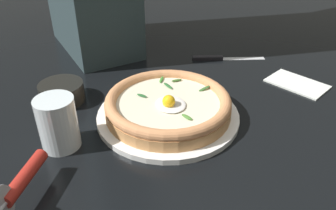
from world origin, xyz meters
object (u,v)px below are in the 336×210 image
pizza (168,104)px  pizza_cutter (18,186)px  drinking_glass (59,126)px  folded_napkin (297,83)px  side_bowl (62,92)px  table_knife (218,58)px

pizza → pizza_cutter: pizza_cutter is taller
pizza_cutter → drinking_glass: drinking_glass is taller
drinking_glass → folded_napkin: 0.58m
side_bowl → pizza_cutter: 0.31m
table_knife → drinking_glass: bearing=-60.3°
folded_napkin → side_bowl: bearing=-101.0°
side_bowl → drinking_glass: size_ratio=0.99×
pizza_cutter → side_bowl: bearing=164.9°
pizza_cutter → folded_napkin: 0.67m
folded_napkin → table_knife: bearing=-149.0°
drinking_glass → pizza_cutter: bearing=-27.1°
side_bowl → folded_napkin: side_bowl is taller
pizza → table_knife: size_ratio=1.28×
pizza_cutter → table_knife: (-0.39, 0.52, -0.04)m
pizza → side_bowl: 0.25m
pizza → folded_napkin: size_ratio=1.89×
table_knife → folded_napkin: size_ratio=1.48×
drinking_glass → folded_napkin: size_ratio=0.73×
pizza_cutter → folded_napkin: pizza_cutter is taller
pizza → folded_napkin: 0.36m
pizza_cutter → table_knife: pizza_cutter is taller
side_bowl → table_knife: 0.45m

